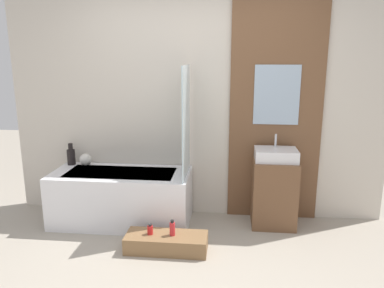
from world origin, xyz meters
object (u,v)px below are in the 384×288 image
(bottle_soap_primary, at_px, (150,230))
(wooden_step_bench, at_px, (166,243))
(vase_tall_dark, at_px, (71,156))
(vase_round_light, at_px, (86,160))
(bathtub, at_px, (122,197))
(sink, at_px, (276,155))
(bottle_soap_secondary, at_px, (172,228))

(bottle_soap_primary, bearing_deg, wooden_step_bench, 0.00)
(bottle_soap_primary, bearing_deg, vase_tall_dark, 143.51)
(wooden_step_bench, height_order, vase_round_light, vase_round_light)
(bathtub, relative_size, wooden_step_bench, 1.93)
(vase_tall_dark, xyz_separation_m, bottle_soap_primary, (1.09, -0.81, -0.47))
(sink, bearing_deg, bathtub, -176.26)
(bathtub, bearing_deg, bottle_soap_secondary, -41.23)
(bathtub, xyz_separation_m, bottle_soap_secondary, (0.65, -0.57, -0.06))
(wooden_step_bench, bearing_deg, sink, 32.57)
(vase_tall_dark, xyz_separation_m, vase_round_light, (0.18, -0.02, -0.03))
(wooden_step_bench, distance_m, sink, 1.45)
(wooden_step_bench, distance_m, vase_tall_dark, 1.60)
(bathtub, height_order, sink, sink)
(vase_round_light, height_order, bottle_soap_secondary, vase_round_light)
(sink, relative_size, vase_round_light, 3.16)
(vase_round_light, xyz_separation_m, bottle_soap_primary, (0.91, -0.78, -0.44))
(vase_round_light, height_order, bottle_soap_primary, vase_round_light)
(sink, distance_m, vase_tall_dark, 2.31)
(sink, bearing_deg, wooden_step_bench, -147.43)
(wooden_step_bench, bearing_deg, vase_round_light, 143.67)
(wooden_step_bench, bearing_deg, bottle_soap_secondary, 0.00)
(vase_tall_dark, relative_size, vase_round_light, 1.80)
(wooden_step_bench, bearing_deg, bottle_soap_primary, 180.00)
(bathtub, distance_m, wooden_step_bench, 0.85)
(sink, relative_size, vase_tall_dark, 1.76)
(vase_tall_dark, distance_m, vase_round_light, 0.18)
(bathtub, bearing_deg, bottle_soap_primary, -52.50)
(bottle_soap_secondary, bearing_deg, bathtub, 138.77)
(vase_round_light, bearing_deg, vase_tall_dark, 172.64)
(vase_tall_dark, height_order, bottle_soap_secondary, vase_tall_dark)
(bathtub, xyz_separation_m, vase_round_light, (-0.47, 0.21, 0.36))
(bathtub, distance_m, bottle_soap_secondary, 0.87)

